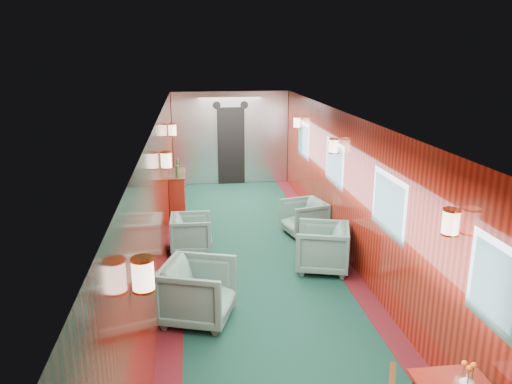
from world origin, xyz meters
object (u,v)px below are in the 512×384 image
credenza (178,194)px  armchair_right_near (322,248)px  armchair_left_near (198,292)px  armchair_left_far (191,233)px  armchair_right_far (304,218)px

credenza → armchair_right_near: (2.31, -3.02, -0.11)m
credenza → armchair_left_near: (0.34, -4.32, -0.08)m
credenza → armchair_left_far: credenza is taller
credenza → armchair_left_far: size_ratio=1.72×
credenza → armchair_left_near: 4.33m
armchair_left_near → armchair_right_near: (1.97, 1.30, -0.02)m
armchair_left_near → armchair_right_far: size_ratio=1.18×
armchair_left_far → armchair_right_near: (2.05, -1.07, 0.05)m
armchair_right_near → armchair_right_far: 1.60m
credenza → armchair_right_far: size_ratio=1.65×
armchair_left_near → armchair_left_far: size_ratio=1.23×
armchair_left_near → armchair_right_near: 2.36m
armchair_left_far → armchair_right_far: armchair_right_far is taller
armchair_right_near → armchair_left_near: bearing=-40.4°
armchair_left_near → credenza: bearing=22.8°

